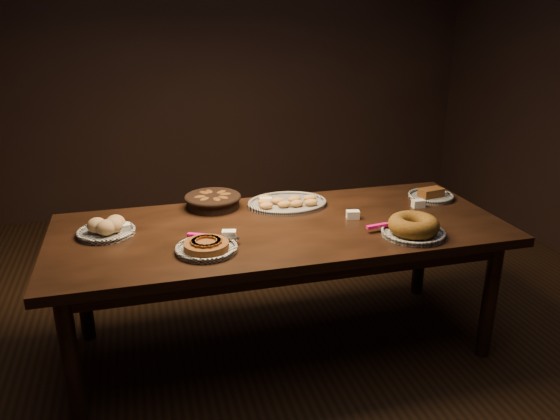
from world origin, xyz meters
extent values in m
plane|color=black|center=(0.00, 0.00, 0.00)|extent=(5.00, 5.00, 0.00)
cube|color=black|center=(0.00, 0.00, 0.72)|extent=(2.40, 1.00, 0.05)
cylinder|color=black|center=(-1.08, -0.38, 0.35)|extent=(0.08, 0.08, 0.70)
cylinder|color=black|center=(1.08, -0.38, 0.35)|extent=(0.08, 0.08, 0.70)
cylinder|color=black|center=(-1.08, 0.38, 0.35)|extent=(0.08, 0.08, 0.70)
cylinder|color=black|center=(1.08, 0.38, 0.35)|extent=(0.08, 0.08, 0.70)
torus|color=white|center=(-0.43, -0.23, 0.77)|extent=(0.30, 0.30, 0.02)
cylinder|color=#44250D|center=(-0.43, -0.23, 0.78)|extent=(0.29, 0.29, 0.03)
cube|color=#5F2810|center=(-0.38, -0.25, 0.80)|extent=(0.05, 0.08, 0.01)
cube|color=#5F2810|center=(-0.37, -0.23, 0.80)|extent=(0.03, 0.07, 0.01)
cube|color=#5F2810|center=(-0.38, -0.20, 0.80)|extent=(0.06, 0.07, 0.01)
cube|color=#5F2810|center=(-0.40, -0.18, 0.80)|extent=(0.07, 0.06, 0.01)
cube|color=#5F2810|center=(-0.43, -0.17, 0.80)|extent=(0.07, 0.03, 0.01)
cube|color=#5F2810|center=(-0.45, -0.18, 0.80)|extent=(0.08, 0.05, 0.01)
cube|color=#5F2810|center=(-0.48, -0.19, 0.80)|extent=(0.06, 0.07, 0.01)
cube|color=#5F2810|center=(-0.49, -0.22, 0.80)|extent=(0.04, 0.08, 0.01)
cube|color=#5F2810|center=(-0.49, -0.25, 0.80)|extent=(0.04, 0.08, 0.01)
cube|color=#5F2810|center=(-0.47, -0.27, 0.80)|extent=(0.07, 0.07, 0.01)
cube|color=#5F2810|center=(-0.45, -0.28, 0.80)|extent=(0.08, 0.04, 0.01)
cube|color=#5F2810|center=(-0.42, -0.29, 0.80)|extent=(0.08, 0.03, 0.01)
cube|color=#5F2810|center=(-0.39, -0.28, 0.80)|extent=(0.07, 0.06, 0.01)
cube|color=#FF0C88|center=(-0.45, -0.10, 0.78)|extent=(0.12, 0.07, 0.02)
cube|color=silver|center=(-0.33, -0.15, 0.78)|extent=(0.15, 0.09, 0.00)
torus|color=black|center=(0.12, 0.30, 0.77)|extent=(0.38, 0.38, 0.02)
ellipsoid|color=#A26B2F|center=(-0.02, 0.24, 0.78)|extent=(0.09, 0.07, 0.04)
ellipsoid|color=#A26B2F|center=(0.09, 0.24, 0.78)|extent=(0.09, 0.06, 0.04)
ellipsoid|color=#A26B2F|center=(0.16, 0.23, 0.78)|extent=(0.09, 0.07, 0.04)
ellipsoid|color=#A26B2F|center=(0.24, 0.23, 0.78)|extent=(0.08, 0.05, 0.04)
ellipsoid|color=#A26B2F|center=(-0.02, 0.30, 0.78)|extent=(0.09, 0.07, 0.04)
ellipsoid|color=#A26B2F|center=(0.07, 0.31, 0.78)|extent=(0.08, 0.06, 0.04)
ellipsoid|color=#A26B2F|center=(0.17, 0.31, 0.78)|extent=(0.09, 0.06, 0.04)
ellipsoid|color=#A26B2F|center=(0.26, 0.31, 0.78)|extent=(0.08, 0.06, 0.04)
ellipsoid|color=#A26B2F|center=(0.00, 0.38, 0.78)|extent=(0.09, 0.06, 0.04)
torus|color=black|center=(0.62, -0.31, 0.77)|extent=(0.33, 0.33, 0.02)
torus|color=brown|center=(0.62, -0.31, 0.81)|extent=(0.28, 0.28, 0.09)
cube|color=#FF0C88|center=(0.46, -0.21, 0.78)|extent=(0.12, 0.04, 0.02)
cube|color=silver|center=(0.59, -0.19, 0.78)|extent=(0.15, 0.05, 0.00)
cylinder|color=black|center=(-0.31, 0.38, 0.79)|extent=(0.37, 0.37, 0.08)
torus|color=black|center=(-0.31, 0.38, 0.81)|extent=(0.33, 0.33, 0.03)
ellipsoid|color=#341D0A|center=(-0.23, 0.38, 0.81)|extent=(0.10, 0.06, 0.05)
ellipsoid|color=#341D0A|center=(-0.25, 0.43, 0.81)|extent=(0.11, 0.10, 0.05)
ellipsoid|color=#341D0A|center=(-0.32, 0.46, 0.81)|extent=(0.07, 0.10, 0.05)
ellipsoid|color=#341D0A|center=(-0.35, 0.44, 0.81)|extent=(0.10, 0.11, 0.05)
ellipsoid|color=#341D0A|center=(-0.38, 0.37, 0.81)|extent=(0.10, 0.06, 0.05)
ellipsoid|color=#341D0A|center=(-0.36, 0.33, 0.81)|extent=(0.11, 0.11, 0.05)
ellipsoid|color=#341D0A|center=(-0.30, 0.30, 0.81)|extent=(0.07, 0.10, 0.05)
ellipsoid|color=#341D0A|center=(-0.25, 0.32, 0.81)|extent=(0.11, 0.11, 0.05)
torus|color=white|center=(-0.90, 0.12, 0.77)|extent=(0.29, 0.29, 0.02)
ellipsoid|color=#987346|center=(-0.94, 0.12, 0.80)|extent=(0.10, 0.10, 0.08)
ellipsoid|color=#987346|center=(-0.85, 0.14, 0.80)|extent=(0.10, 0.10, 0.08)
ellipsoid|color=#987346|center=(-0.90, 0.08, 0.80)|extent=(0.10, 0.10, 0.08)
ellipsoid|color=#987346|center=(-0.86, 0.10, 0.80)|extent=(0.10, 0.10, 0.08)
torus|color=black|center=(1.01, 0.20, 0.77)|extent=(0.27, 0.27, 0.02)
cube|color=#44250D|center=(1.01, 0.20, 0.79)|extent=(0.16, 0.10, 0.05)
cube|color=white|center=(-0.30, -0.11, 0.77)|extent=(0.08, 0.06, 0.04)
cube|color=white|center=(0.00, 0.34, 0.77)|extent=(0.08, 0.06, 0.04)
cube|color=white|center=(0.41, 0.00, 0.77)|extent=(0.08, 0.06, 0.04)
cube|color=white|center=(-0.81, 0.12, 0.77)|extent=(0.08, 0.06, 0.04)
cube|color=white|center=(0.85, 0.07, 0.77)|extent=(0.07, 0.05, 0.04)
camera|label=1|loc=(-0.71, -2.62, 1.83)|focal=35.00mm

